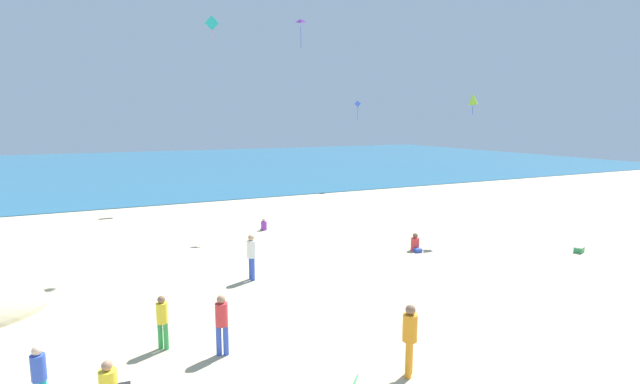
{
  "coord_description": "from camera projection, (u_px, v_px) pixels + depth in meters",
  "views": [
    {
      "loc": [
        -9.11,
        -10.12,
        5.89
      ],
      "look_at": [
        0.0,
        8.68,
        2.71
      ],
      "focal_mm": 26.65,
      "sensor_mm": 36.0,
      "label": 1
    }
  ],
  "objects": [
    {
      "name": "ground_plane",
      "position": [
        308.0,
        244.0,
        22.71
      ],
      "size": [
        120.0,
        120.0,
        0.0
      ],
      "primitive_type": "plane",
      "color": "#C6B58C"
    },
    {
      "name": "ocean_water",
      "position": [
        169.0,
        165.0,
        61.77
      ],
      "size": [
        120.0,
        60.0,
        0.05
      ],
      "primitive_type": "cube",
      "color": "#236084",
      "rests_on": "ground_plane"
    },
    {
      "name": "cooler_box",
      "position": [
        579.0,
        249.0,
        21.29
      ],
      "size": [
        0.57,
        0.49,
        0.27
      ],
      "rotation": [
        0.0,
        0.0,
        3.49
      ],
      "color": "#339956",
      "rests_on": "ground_plane"
    },
    {
      "name": "person_0",
      "position": [
        251.0,
        254.0,
        17.51
      ],
      "size": [
        0.36,
        0.36,
        1.72
      ],
      "rotation": [
        0.0,
        0.0,
        3.2
      ],
      "color": "blue",
      "rests_on": "ground_plane"
    },
    {
      "name": "person_1",
      "position": [
        110.0,
        382.0,
        10.22
      ],
      "size": [
        0.66,
        0.41,
        0.8
      ],
      "rotation": [
        0.0,
        0.0,
        6.19
      ],
      "color": "yellow",
      "rests_on": "ground_plane"
    },
    {
      "name": "person_2",
      "position": [
        410.0,
        335.0,
        10.89
      ],
      "size": [
        0.49,
        0.49,
        1.73
      ],
      "rotation": [
        0.0,
        0.0,
        2.35
      ],
      "color": "orange",
      "rests_on": "ground_plane"
    },
    {
      "name": "person_3",
      "position": [
        39.0,
        375.0,
        9.52
      ],
      "size": [
        0.4,
        0.4,
        1.44
      ],
      "rotation": [
        0.0,
        0.0,
        5.53
      ],
      "color": "#19ADB2",
      "rests_on": "ground_plane"
    },
    {
      "name": "person_4",
      "position": [
        415.0,
        244.0,
        21.55
      ],
      "size": [
        0.45,
        0.69,
        0.81
      ],
      "rotation": [
        0.0,
        0.0,
        4.53
      ],
      "color": "red",
      "rests_on": "ground_plane"
    },
    {
      "name": "person_5",
      "position": [
        264.0,
        226.0,
        25.62
      ],
      "size": [
        0.38,
        0.56,
        0.65
      ],
      "rotation": [
        0.0,
        0.0,
        1.35
      ],
      "color": "purple",
      "rests_on": "ground_plane"
    },
    {
      "name": "person_6",
      "position": [
        222.0,
        321.0,
        11.88
      ],
      "size": [
        0.41,
        0.41,
        1.58
      ],
      "rotation": [
        0.0,
        0.0,
        4.34
      ],
      "color": "blue",
      "rests_on": "ground_plane"
    },
    {
      "name": "person_7",
      "position": [
        162.0,
        318.0,
        12.2
      ],
      "size": [
        0.4,
        0.4,
        1.44
      ],
      "rotation": [
        0.0,
        0.0,
        0.93
      ],
      "color": "green",
      "rests_on": "ground_plane"
    },
    {
      "name": "kite_lime",
      "position": [
        473.0,
        99.0,
        23.9
      ],
      "size": [
        0.71,
        0.68,
        1.07
      ],
      "rotation": [
        0.0,
        0.0,
        5.27
      ],
      "color": "#99DB33"
    },
    {
      "name": "kite_purple",
      "position": [
        301.0,
        21.0,
        26.18
      ],
      "size": [
        0.56,
        0.53,
        1.6
      ],
      "rotation": [
        0.0,
        0.0,
        5.7
      ],
      "color": "purple"
    },
    {
      "name": "kite_blue",
      "position": [
        358.0,
        105.0,
        40.88
      ],
      "size": [
        0.49,
        0.33,
        1.64
      ],
      "rotation": [
        0.0,
        0.0,
        2.2
      ],
      "color": "blue"
    },
    {
      "name": "kite_teal",
      "position": [
        212.0,
        23.0,
        33.16
      ],
      "size": [
        0.97,
        0.34,
        1.5
      ],
      "rotation": [
        0.0,
        0.0,
        6.16
      ],
      "color": "#1EADAD"
    }
  ]
}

